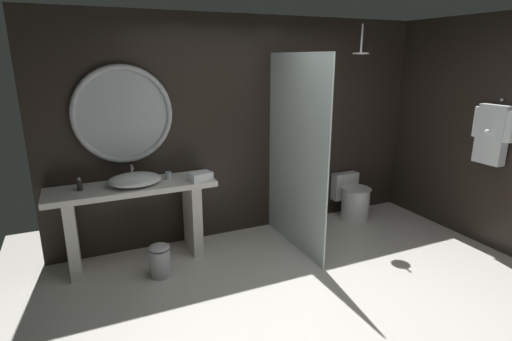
# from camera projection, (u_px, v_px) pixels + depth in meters

# --- Properties ---
(ground_plane) EXTENTS (5.76, 5.76, 0.00)m
(ground_plane) POSITION_uv_depth(u_px,v_px,m) (335.00, 305.00, 3.57)
(ground_plane) COLOR silver
(back_wall_panel) EXTENTS (4.80, 0.10, 2.60)m
(back_wall_panel) POSITION_uv_depth(u_px,v_px,m) (250.00, 128.00, 4.88)
(back_wall_panel) COLOR black
(back_wall_panel) RESTS_ON ground_plane
(side_wall_right) EXTENTS (0.10, 2.47, 2.60)m
(side_wall_right) POSITION_uv_depth(u_px,v_px,m) (467.00, 129.00, 4.81)
(side_wall_right) COLOR black
(side_wall_right) RESTS_ON ground_plane
(vanity_counter) EXTENTS (1.69, 0.51, 0.86)m
(vanity_counter) POSITION_uv_depth(u_px,v_px,m) (134.00, 211.00, 4.20)
(vanity_counter) COLOR silver
(vanity_counter) RESTS_ON ground_plane
(vessel_sink) EXTENTS (0.54, 0.44, 0.17)m
(vessel_sink) POSITION_uv_depth(u_px,v_px,m) (135.00, 180.00, 4.10)
(vessel_sink) COLOR white
(vessel_sink) RESTS_ON vanity_counter
(tumbler_cup) EXTENTS (0.07, 0.07, 0.08)m
(tumbler_cup) POSITION_uv_depth(u_px,v_px,m) (168.00, 176.00, 4.30)
(tumbler_cup) COLOR silver
(tumbler_cup) RESTS_ON vanity_counter
(soap_dispenser) EXTENTS (0.05, 0.05, 0.13)m
(soap_dispenser) POSITION_uv_depth(u_px,v_px,m) (80.00, 185.00, 3.94)
(soap_dispenser) COLOR #282D28
(soap_dispenser) RESTS_ON vanity_counter
(round_wall_mirror) EXTENTS (1.02, 0.06, 1.02)m
(round_wall_mirror) POSITION_uv_depth(u_px,v_px,m) (123.00, 115.00, 4.14)
(round_wall_mirror) COLOR #B7B7BC
(shower_glass_panel) EXTENTS (0.02, 1.28, 2.18)m
(shower_glass_panel) POSITION_uv_depth(u_px,v_px,m) (296.00, 155.00, 4.43)
(shower_glass_panel) COLOR silver
(shower_glass_panel) RESTS_ON ground_plane
(rain_shower_head) EXTENTS (0.19, 0.19, 0.34)m
(rain_shower_head) POSITION_uv_depth(u_px,v_px,m) (361.00, 51.00, 4.69)
(rain_shower_head) COLOR #B7B7BC
(hanging_bathrobe) EXTENTS (0.20, 0.47, 0.72)m
(hanging_bathrobe) POSITION_uv_depth(u_px,v_px,m) (492.00, 132.00, 4.37)
(hanging_bathrobe) COLOR #B7B7BC
(toilet) EXTENTS (0.39, 0.59, 0.59)m
(toilet) POSITION_uv_depth(u_px,v_px,m) (352.00, 198.00, 5.46)
(toilet) COLOR white
(toilet) RESTS_ON ground_plane
(waste_bin) EXTENTS (0.21, 0.21, 0.34)m
(waste_bin) POSITION_uv_depth(u_px,v_px,m) (160.00, 260.00, 4.01)
(waste_bin) COLOR #B7B7BC
(waste_bin) RESTS_ON ground_plane
(folded_hand_towel) EXTENTS (0.26, 0.20, 0.09)m
(folded_hand_towel) POSITION_uv_depth(u_px,v_px,m) (201.00, 177.00, 4.25)
(folded_hand_towel) COLOR white
(folded_hand_towel) RESTS_ON vanity_counter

